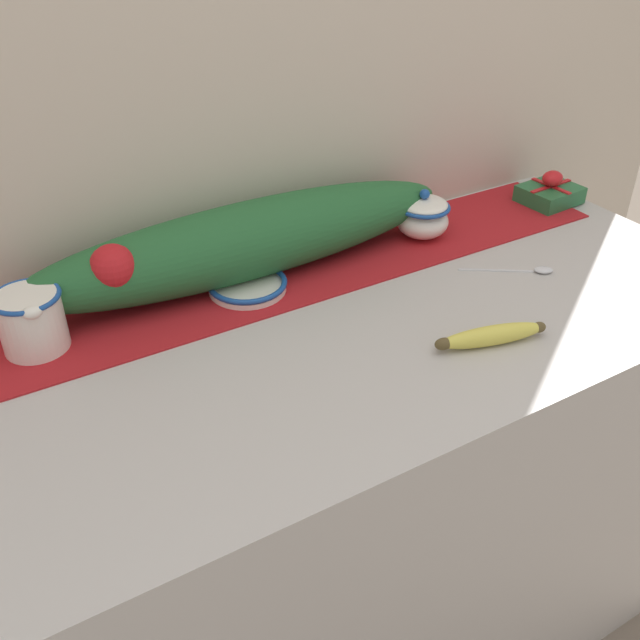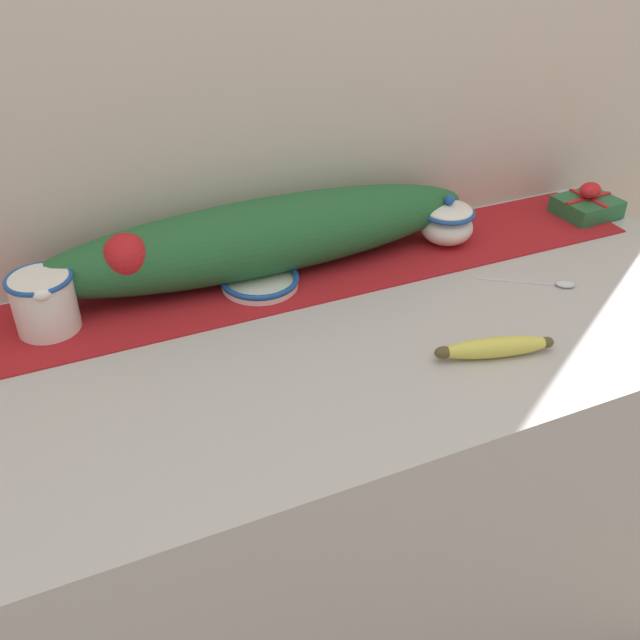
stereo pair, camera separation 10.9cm
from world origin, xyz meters
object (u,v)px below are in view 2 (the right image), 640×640
Objects in this scene: banana at (495,348)px; sugar_bowl at (447,222)px; cream_pitcher at (44,300)px; spoon at (556,283)px; small_dish at (260,281)px; gift_box at (587,204)px.

sugar_bowl is at bearing 69.06° from banana.
cream_pitcher is 0.87m from spoon.
small_dish is (-0.39, -0.01, -0.03)m from sugar_bowl.
cream_pitcher is at bearing 179.91° from sugar_bowl.
cream_pitcher is 1.09m from gift_box.
cream_pitcher is 0.97× the size of gift_box.
banana is (-0.13, -0.35, -0.03)m from sugar_bowl.
banana is (0.61, -0.35, -0.04)m from cream_pitcher.
gift_box is at bearing -0.63° from cream_pitcher.
sugar_bowl is at bearing 178.19° from gift_box.
sugar_bowl is 0.38m from banana.
gift_box is (0.74, 0.00, 0.01)m from small_dish.
cream_pitcher reaches higher than small_dish.
banana is at bearing -52.84° from small_dish.
cream_pitcher is at bearing -160.96° from spoon.
gift_box reaches higher than spoon.
spoon is (0.09, -0.22, -0.04)m from sugar_bowl.
cream_pitcher is 0.65× the size of banana.
sugar_bowl reaches higher than banana.
gift_box reaches higher than banana.
spoon is (0.49, -0.21, -0.01)m from small_dish.
spoon is (0.23, 0.13, -0.01)m from banana.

